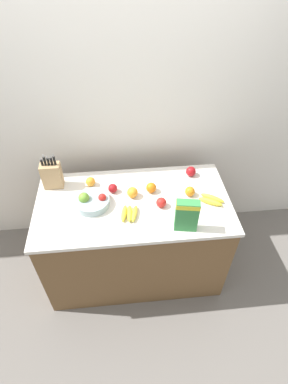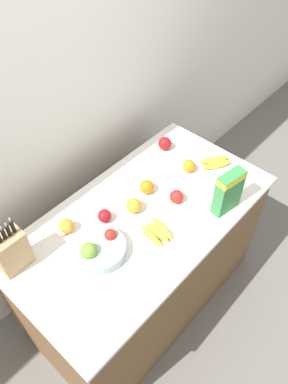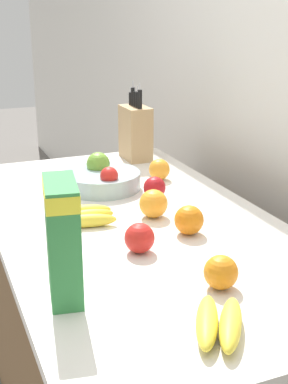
# 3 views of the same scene
# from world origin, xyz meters

# --- Properties ---
(ground_plane) EXTENTS (14.00, 14.00, 0.00)m
(ground_plane) POSITION_xyz_m (0.00, 0.00, 0.00)
(ground_plane) COLOR slate
(wall_back) EXTENTS (9.00, 0.06, 2.60)m
(wall_back) POSITION_xyz_m (0.00, 0.61, 1.30)
(wall_back) COLOR silver
(wall_back) RESTS_ON ground_plane
(counter) EXTENTS (1.50, 0.79, 0.89)m
(counter) POSITION_xyz_m (0.00, 0.00, 0.44)
(counter) COLOR brown
(counter) RESTS_ON ground_plane
(knife_block) EXTENTS (0.15, 0.09, 0.32)m
(knife_block) POSITION_xyz_m (-0.62, 0.25, 1.00)
(knife_block) COLOR tan
(knife_block) RESTS_ON counter
(cereal_box) EXTENTS (0.17, 0.09, 0.26)m
(cereal_box) POSITION_xyz_m (0.35, -0.30, 1.03)
(cereal_box) COLOR #338442
(cereal_box) RESTS_ON counter
(fruit_bowl) EXTENTS (0.27, 0.27, 0.11)m
(fruit_bowl) POSITION_xyz_m (-0.31, -0.00, 0.92)
(fruit_bowl) COLOR #99B2B7
(fruit_bowl) RESTS_ON counter
(banana_bunch_left) EXTENTS (0.15, 0.18, 0.04)m
(banana_bunch_left) POSITION_xyz_m (-0.04, -0.14, 0.91)
(banana_bunch_left) COLOR yellow
(banana_bunch_left) RESTS_ON counter
(banana_bunch_right) EXTENTS (0.21, 0.17, 0.04)m
(banana_bunch_right) POSITION_xyz_m (0.60, -0.06, 0.91)
(banana_bunch_right) COLOR yellow
(banana_bunch_right) RESTS_ON counter
(apple_near_bananas) EXTENTS (0.07, 0.07, 0.07)m
(apple_near_bananas) POSITION_xyz_m (-0.15, 0.13, 0.92)
(apple_near_bananas) COLOR #A31419
(apple_near_bananas) RESTS_ON counter
(apple_leftmost) EXTENTS (0.08, 0.08, 0.08)m
(apple_leftmost) POSITION_xyz_m (0.21, -0.07, 0.92)
(apple_leftmost) COLOR red
(apple_leftmost) RESTS_ON counter
(apple_rear) EXTENTS (0.08, 0.08, 0.08)m
(apple_rear) POSITION_xyz_m (0.51, 0.27, 0.93)
(apple_rear) COLOR #A31419
(apple_rear) RESTS_ON counter
(orange_front_center) EXTENTS (0.08, 0.08, 0.08)m
(orange_front_center) POSITION_xyz_m (-0.33, 0.22, 0.92)
(orange_front_center) COLOR orange
(orange_front_center) RESTS_ON counter
(orange_near_bowl) EXTENTS (0.09, 0.09, 0.09)m
(orange_near_bowl) POSITION_xyz_m (-0.00, 0.06, 0.93)
(orange_near_bowl) COLOR orange
(orange_near_bowl) RESTS_ON counter
(orange_front_left) EXTENTS (0.08, 0.08, 0.08)m
(orange_front_left) POSITION_xyz_m (0.45, 0.03, 0.92)
(orange_front_left) COLOR orange
(orange_front_left) RESTS_ON counter
(orange_back_center) EXTENTS (0.08, 0.08, 0.08)m
(orange_back_center) POSITION_xyz_m (0.15, 0.10, 0.93)
(orange_back_center) COLOR orange
(orange_back_center) RESTS_ON counter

